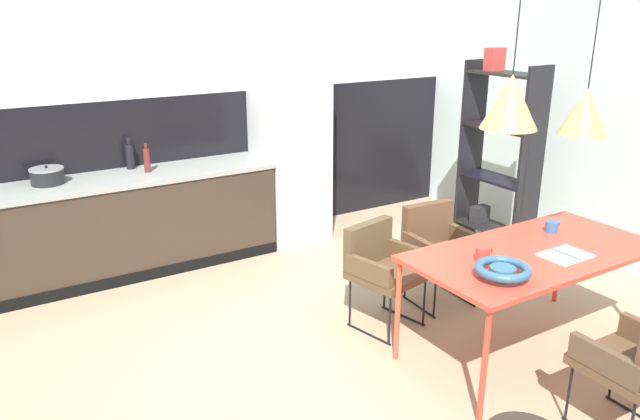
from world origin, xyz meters
TOP-DOWN VIEW (x-y plane):
  - ground_plane at (0.00, 0.00)m, footprint 7.88×7.88m
  - back_wall_splashback_dark at (0.00, 2.84)m, footprint 6.06×0.12m
  - back_wall_panel_upper at (0.00, 2.84)m, footprint 6.06×0.12m
  - kitchen_counter at (-1.23, 2.48)m, footprint 3.33×0.63m
  - refrigerator_column at (0.76, 2.48)m, footprint 0.64×0.60m
  - dining_table at (1.05, -0.33)m, footprint 1.71×0.85m
  - armchair_far_side at (1.05, 0.62)m, footprint 0.51×0.50m
  - armchair_by_stool at (0.43, 0.53)m, footprint 0.57×0.56m
  - fruit_bowl at (0.52, -0.52)m, footprint 0.33×0.33m
  - open_book at (1.14, -0.49)m, footprint 0.30×0.23m
  - mug_wide_latte at (0.62, -0.28)m, footprint 0.13×0.09m
  - mug_white_ceramic at (1.42, -0.15)m, footprint 0.13×0.09m
  - cooking_pot at (-1.48, 2.56)m, footprint 0.27×0.27m
  - bottle_wine_green at (-0.67, 2.50)m, footprint 0.06×0.06m
  - bottle_vinegar_dark at (-0.76, 2.70)m, footprint 0.07×0.07m
  - open_shelf_unit at (2.20, 1.09)m, footprint 0.30×0.76m
  - pendant_lamp_over_table_near at (0.70, -0.30)m, footprint 0.34×0.34m
  - pendant_lamp_over_table_far at (1.39, -0.31)m, footprint 0.31×0.31m

SIDE VIEW (x-z plane):
  - ground_plane at x=0.00m, z-range 0.00..0.00m
  - kitchen_counter at x=-1.23m, z-range 0.00..0.88m
  - armchair_by_stool at x=0.43m, z-range 0.12..0.89m
  - armchair_far_side at x=1.05m, z-range 0.12..0.90m
  - dining_table at x=1.05m, z-range 0.33..1.09m
  - back_wall_splashback_dark at x=0.00m, z-range 0.00..1.49m
  - open_book at x=1.14m, z-range 0.75..0.77m
  - mug_white_ceramic at x=1.42m, z-range 0.75..0.83m
  - mug_wide_latte at x=0.62m, z-range 0.75..0.85m
  - fruit_bowl at x=0.52m, z-range 0.77..0.86m
  - cooking_pot at x=-1.48m, z-range 0.87..1.03m
  - open_shelf_unit at x=2.20m, z-range 0.01..1.94m
  - refrigerator_column at x=0.76m, z-range 0.00..1.96m
  - bottle_wine_green at x=-0.67m, z-range 0.86..1.12m
  - bottle_vinegar_dark at x=-0.76m, z-range 0.85..1.15m
  - pendant_lamp_over_table_far at x=1.39m, z-range 0.91..2.36m
  - pendant_lamp_over_table_near at x=0.70m, z-range 1.08..2.42m
  - back_wall_panel_upper at x=0.00m, z-range 1.49..2.98m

